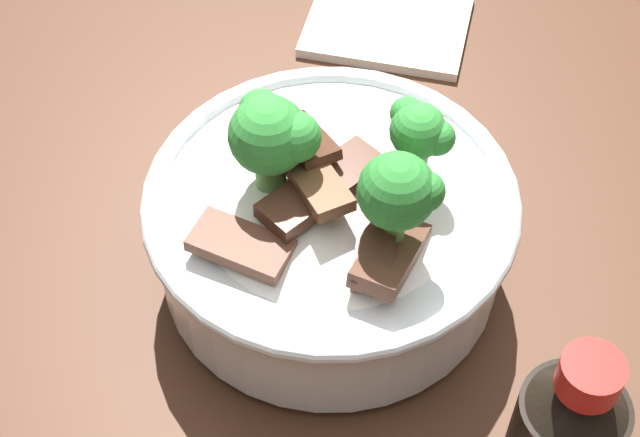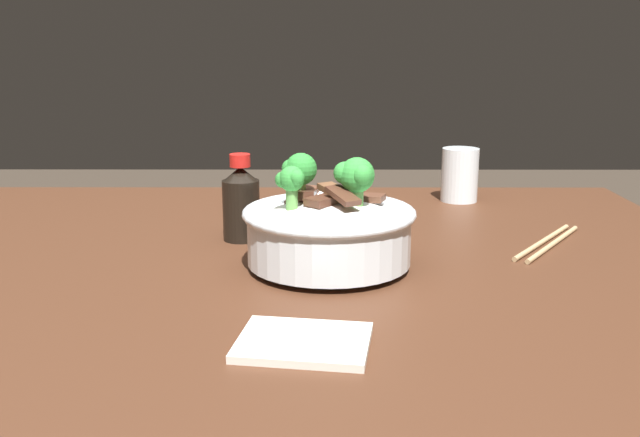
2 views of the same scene
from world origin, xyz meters
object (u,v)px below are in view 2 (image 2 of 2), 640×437
at_px(drinking_glass, 460,179).
at_px(folded_napkin, 304,342).
at_px(rice_bowl, 329,227).
at_px(chopsticks_pair, 548,243).
at_px(soy_sauce_bottle, 241,202).

distance_m(drinking_glass, folded_napkin, 0.68).
height_order(rice_bowl, folded_napkin, rice_bowl).
xyz_separation_m(rice_bowl, chopsticks_pair, (-0.31, -0.10, -0.05)).
relative_size(rice_bowl, chopsticks_pair, 1.19).
bearing_deg(drinking_glass, rice_bowl, 58.41).
xyz_separation_m(chopsticks_pair, soy_sauce_bottle, (0.44, -0.03, 0.05)).
xyz_separation_m(drinking_glass, soy_sauce_bottle, (0.36, 0.26, 0.01)).
height_order(soy_sauce_bottle, folded_napkin, soy_sauce_bottle).
bearing_deg(folded_napkin, rice_bowl, -96.11).
distance_m(chopsticks_pair, soy_sauce_bottle, 0.44).
bearing_deg(rice_bowl, soy_sauce_bottle, -46.23).
xyz_separation_m(drinking_glass, chopsticks_pair, (-0.07, 0.29, -0.04)).
bearing_deg(drinking_glass, chopsticks_pair, 104.27).
bearing_deg(folded_napkin, chopsticks_pair, -134.58).
relative_size(drinking_glass, soy_sauce_bottle, 0.76).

